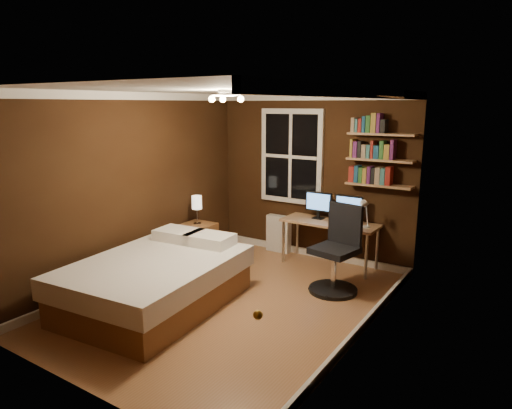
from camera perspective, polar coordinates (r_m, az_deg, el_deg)
The scene contains 24 objects.
floor at distance 5.67m, azimuth -2.90°, elevation -12.04°, with size 4.20×4.20×0.00m, color #92613A.
wall_back at distance 7.05m, azimuth 7.05°, elevation 3.40°, with size 3.20×0.04×2.50m, color black.
wall_left at distance 6.33m, azimuth -14.85°, elevation 2.05°, with size 0.04×4.20×2.50m, color black.
wall_right at distance 4.54m, azimuth 13.52°, elevation -1.89°, with size 0.04×4.20×2.50m, color black.
ceiling at distance 5.16m, azimuth -3.21°, elevation 14.12°, with size 3.20×4.20×0.02m, color white.
window at distance 7.14m, azimuth 4.45°, elevation 6.00°, with size 1.06×0.06×1.46m, color silver.
door at distance 3.27m, azimuth 3.74°, elevation -11.44°, with size 0.03×0.82×2.05m, color black, non-canonical shape.
door_knob at distance 3.07m, azimuth 0.24°, elevation -13.63°, with size 0.06×0.06×0.06m, color gold.
ceiling_fixture at distance 5.08m, azimuth -3.88°, elevation 13.01°, with size 0.44×0.44×0.18m, color beige, non-canonical shape.
bookshelf_lower at distance 6.54m, azimuth 15.11°, elevation 2.36°, with size 0.92×0.22×0.03m, color tan.
books_row_lower at distance 6.52m, azimuth 15.17°, elevation 3.49°, with size 0.54×0.16×0.23m, color maroon, non-canonical shape.
bookshelf_middle at distance 6.49m, azimuth 15.28°, elevation 5.40°, with size 0.92×0.22×0.03m, color tan.
books_row_middle at distance 6.48m, azimuth 15.35°, elevation 6.54°, with size 0.60×0.16×0.23m, color navy, non-canonical shape.
bookshelf_upper at distance 6.46m, azimuth 15.46°, elevation 8.48°, with size 0.92×0.22×0.03m, color tan.
books_row_upper at distance 6.46m, azimuth 15.53°, elevation 9.63°, with size 0.48×0.16×0.23m, color #2A622A, non-canonical shape.
bed at distance 5.58m, azimuth -12.29°, elevation -9.31°, with size 1.70×2.23×0.72m.
nightstand at distance 7.02m, azimuth -7.27°, elevation -4.71°, with size 0.46×0.46×0.58m, color brown.
bedside_lamp at distance 6.89m, azimuth -7.38°, elevation -0.69°, with size 0.15×0.15×0.43m, color white, non-canonical shape.
radiator at distance 7.40m, azimuth 2.85°, elevation -3.64°, with size 0.40×0.14×0.59m, color beige.
desk at distance 6.75m, azimuth 9.21°, elevation -2.65°, with size 1.41×0.53×0.67m.
monitor_left at distance 6.84m, azimuth 7.82°, elevation -0.12°, with size 0.42×0.12×0.40m, color black, non-canonical shape.
monitor_right at distance 6.66m, azimuth 11.54°, elevation -0.60°, with size 0.42×0.12×0.40m, color black, non-canonical shape.
desk_lamp at distance 6.40m, azimuth 13.47°, elevation -1.06°, with size 0.14×0.32×0.44m, color silver, non-canonical shape.
office_chair at distance 5.91m, azimuth 10.06°, elevation -6.58°, with size 0.62×0.62×1.12m.
Camera 1 is at (3.04, -4.17, 2.35)m, focal length 32.00 mm.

